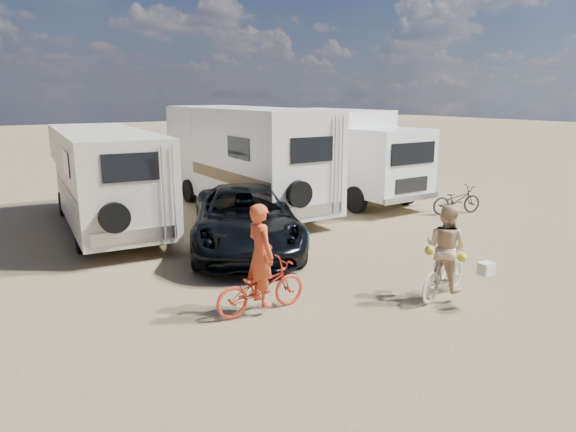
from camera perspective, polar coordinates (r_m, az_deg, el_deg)
ground at (r=12.84m, az=10.52°, el=-5.55°), size 140.00×140.00×0.00m
rv_main at (r=18.52m, az=-4.69°, el=6.10°), size 2.66×8.27×3.62m
rv_left at (r=16.97m, az=-19.29°, el=3.72°), size 3.06×8.30×3.01m
box_truck at (r=20.62m, az=6.22°, el=6.58°), size 2.92×7.11×3.47m
dark_suv at (r=14.02m, az=-4.68°, el=-0.28°), size 4.96×6.52×1.64m
bike_man at (r=10.03m, az=-2.95°, el=-7.75°), size 1.88×0.66×0.99m
bike_woman at (r=11.18m, az=16.63°, el=-5.91°), size 1.81×0.93×1.05m
rider_man at (r=9.87m, az=-2.98°, el=-5.18°), size 0.46×0.71×1.94m
rider_woman at (r=11.07m, az=16.75°, el=-4.18°), size 0.86×1.00×1.75m
bike_parked at (r=19.06m, az=17.91°, el=1.69°), size 1.97×1.09×0.98m
cooler at (r=14.08m, az=0.99°, el=-2.65°), size 0.70×0.61×0.47m
crate at (r=16.35m, az=-0.76°, el=-0.68°), size 0.43×0.43×0.32m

